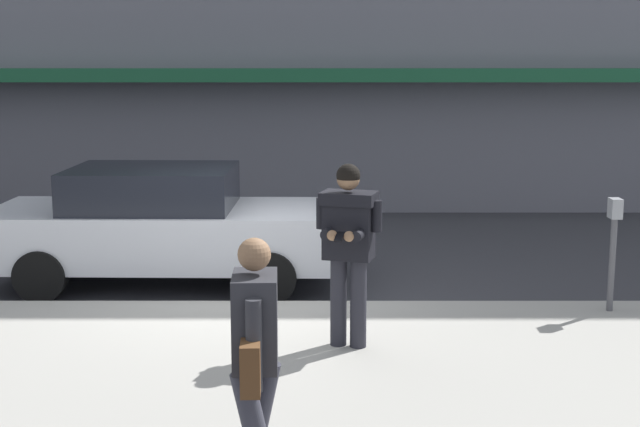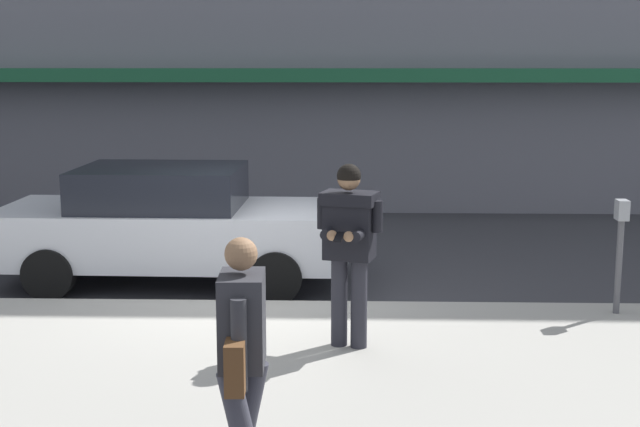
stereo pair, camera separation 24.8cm
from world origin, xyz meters
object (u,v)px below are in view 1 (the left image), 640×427
Objects in this scene: man_texting_on_phone at (349,235)px; parked_sedan_mid at (164,225)px; pedestrian_with_bag at (255,351)px; parking_meter at (614,238)px.

parked_sedan_mid is at bearing 128.05° from man_texting_on_phone.
pedestrian_with_bag reaches higher than parked_sedan_mid.
pedestrian_with_bag is (-0.68, -2.98, -0.14)m from man_texting_on_phone.
pedestrian_with_bag is 5.58m from parking_meter.
parking_meter is (2.97, 1.24, -0.28)m from man_texting_on_phone.
man_texting_on_phone is 3.22m from parking_meter.
parked_sedan_mid reaches higher than parking_meter.
man_texting_on_phone reaches higher than pedestrian_with_bag.
parked_sedan_mid is at bearing 105.20° from pedestrian_with_bag.
man_texting_on_phone is at bearing -51.95° from parked_sedan_mid.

